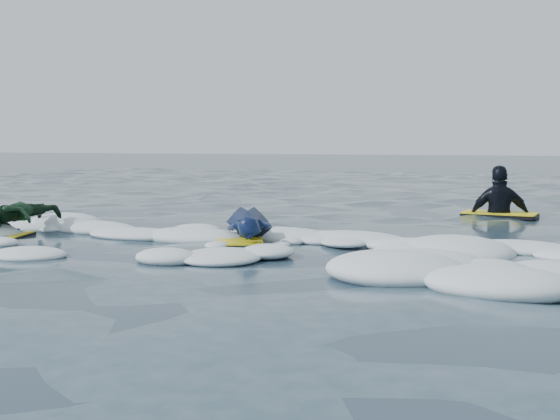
# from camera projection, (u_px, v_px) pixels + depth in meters

# --- Properties ---
(ground) EXTENTS (120.00, 120.00, 0.00)m
(ground) POSITION_uv_depth(u_px,v_px,m) (213.00, 263.00, 6.69)
(ground) COLOR #182F3A
(ground) RESTS_ON ground
(foam_band) EXTENTS (12.00, 3.10, 0.30)m
(foam_band) POSITION_uv_depth(u_px,v_px,m) (254.00, 248.00, 7.65)
(foam_band) COLOR white
(foam_band) RESTS_ON ground
(prone_woman_unit) EXTENTS (1.07, 1.56, 0.37)m
(prone_woman_unit) POSITION_uv_depth(u_px,v_px,m) (248.00, 226.00, 8.09)
(prone_woman_unit) COLOR black
(prone_woman_unit) RESTS_ON ground
(prone_child_unit) EXTENTS (0.72, 1.20, 0.43)m
(prone_child_unit) POSITION_uv_depth(u_px,v_px,m) (18.00, 220.00, 8.50)
(prone_child_unit) COLOR black
(prone_child_unit) RESTS_ON ground
(waiting_rider_unit) EXTENTS (1.16, 0.72, 1.65)m
(waiting_rider_unit) POSITION_uv_depth(u_px,v_px,m) (500.00, 219.00, 10.76)
(waiting_rider_unit) COLOR black
(waiting_rider_unit) RESTS_ON ground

